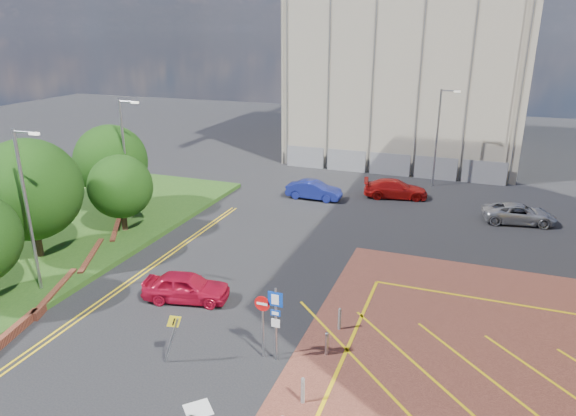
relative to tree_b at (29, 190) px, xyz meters
The scene contains 18 objects.
ground 16.83m from the tree_b, 17.88° to the right, with size 140.00×140.00×0.00m, color black.
grass_bed 4.89m from the tree_b, 158.20° to the left, with size 14.00×32.00×0.30m, color #204516.
retaining_wall 6.24m from the tree_b, 39.04° to the right, with size 6.06×20.33×0.40m.
tree_b is the anchor object (origin of this frame).
tree_c 5.49m from the tree_b, 68.20° to the left, with size 4.00×4.00×4.90m.
tree_d 8.07m from the tree_b, 97.13° to the left, with size 5.00×5.00×6.08m.
lamp_left_near 4.32m from the tree_b, 44.25° to the right, with size 1.53×0.16×8.00m.
lamp_left_far 7.10m from the tree_b, 81.23° to the left, with size 1.53×0.16×8.00m.
lamp_back 30.21m from the tree_b, 49.59° to the left, with size 1.53×0.16×8.00m.
sign_cluster 16.46m from the tree_b, 14.26° to the right, with size 1.17×0.12×3.20m.
warning_sign 13.91m from the tree_b, 24.71° to the right, with size 0.85×0.44×2.24m.
bollard_row 19.38m from the tree_b, 20.53° to the right, with size 0.14×11.14×0.90m.
construction_building 38.87m from the tree_b, 66.11° to the left, with size 21.20×19.20×22.00m, color #A39A85.
construction_fence 30.13m from the tree_b, 56.58° to the left, with size 21.60×0.06×2.00m, color gray.
car_red_left 10.80m from the tree_b, ahead, with size 1.69×4.19×1.43m, color red.
car_blue_back 19.96m from the tree_b, 55.28° to the left, with size 1.49×4.27×1.41m, color navy.
car_red_back 25.53m from the tree_b, 47.55° to the left, with size 1.99×4.90×1.42m, color #B2110F.
car_silver_back 30.61m from the tree_b, 31.78° to the left, with size 2.19×4.74×1.32m, color #98999F.
Camera 1 is at (6.97, -15.11, 12.53)m, focal length 32.00 mm.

